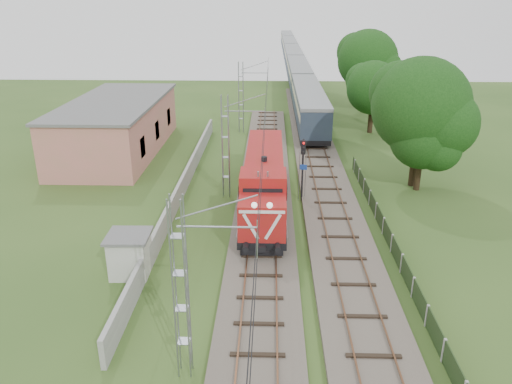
{
  "coord_description": "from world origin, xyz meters",
  "views": [
    {
      "loc": [
        0.47,
        -24.66,
        14.77
      ],
      "look_at": [
        -0.52,
        7.29,
        2.2
      ],
      "focal_mm": 35.0,
      "sensor_mm": 36.0,
      "label": 1
    }
  ],
  "objects_px": {
    "locomotive": "(264,180)",
    "signal_post": "(303,159)",
    "coach_rake": "(293,57)",
    "relay_hut": "(130,254)"
  },
  "relations": [
    {
      "from": "locomotive",
      "to": "signal_post",
      "type": "xyz_separation_m",
      "value": [
        2.9,
        1.41,
        1.16
      ]
    },
    {
      "from": "coach_rake",
      "to": "relay_hut",
      "type": "bearing_deg",
      "value": -98.28
    },
    {
      "from": "relay_hut",
      "to": "signal_post",
      "type": "bearing_deg",
      "value": 47.44
    },
    {
      "from": "coach_rake",
      "to": "relay_hut",
      "type": "distance_m",
      "value": 86.11
    },
    {
      "from": "locomotive",
      "to": "signal_post",
      "type": "bearing_deg",
      "value": 26.0
    },
    {
      "from": "locomotive",
      "to": "relay_hut",
      "type": "bearing_deg",
      "value": -127.06
    },
    {
      "from": "signal_post",
      "to": "coach_rake",
      "type": "bearing_deg",
      "value": 88.37
    },
    {
      "from": "locomotive",
      "to": "relay_hut",
      "type": "distance_m",
      "value": 12.32
    },
    {
      "from": "coach_rake",
      "to": "relay_hut",
      "type": "height_order",
      "value": "coach_rake"
    },
    {
      "from": "coach_rake",
      "to": "signal_post",
      "type": "height_order",
      "value": "signal_post"
    }
  ]
}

